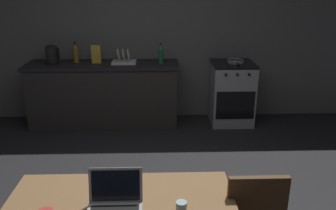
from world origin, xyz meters
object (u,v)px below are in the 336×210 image
stove_oven (231,93)px  bottle_b (76,53)px  electric_kettle (52,55)px  laptop (115,205)px  dish_rack (124,60)px  frying_pan (236,61)px  cereal_box (96,54)px  bottle (161,54)px

stove_oven → bottle_b: bottle_b is taller
stove_oven → bottle_b: bearing=177.9°
stove_oven → electric_kettle: electric_kettle is taller
laptop → dish_rack: 3.22m
frying_pan → cereal_box: (-1.98, 0.05, 0.10)m
laptop → bottle_b: (-0.90, 3.29, 0.26)m
laptop → dish_rack: bearing=91.9°
laptop → cereal_box: bearing=98.7°
stove_oven → frying_pan: bearing=-42.5°
stove_oven → laptop: size_ratio=2.85×
bottle → electric_kettle: bearing=178.1°
electric_kettle → bottle: bottle is taller
stove_oven → cereal_box: cereal_box is taller
cereal_box → frying_pan: bearing=-1.4°
dish_rack → bottle: bearing=-5.5°
electric_kettle → dish_rack: size_ratio=0.77×
bottle_b → stove_oven: bearing=-2.1°
stove_oven → dish_rack: 1.64m
electric_kettle → bottle_b: bearing=14.0°
bottle → bottle_b: (-1.21, 0.13, -0.00)m
stove_oven → electric_kettle: size_ratio=3.49×
electric_kettle → frying_pan: size_ratio=0.63×
stove_oven → electric_kettle: 2.64m
electric_kettle → cereal_box: (0.62, 0.02, 0.00)m
frying_pan → cereal_box: bearing=178.6°
frying_pan → dish_rack: bearing=179.0°
cereal_box → bottle_b: bottle_b is taller
cereal_box → bottle_b: bearing=168.6°
stove_oven → electric_kettle: (-2.57, 0.00, 0.58)m
electric_kettle → bottle_b: size_ratio=0.90×
stove_oven → bottle_b: (-2.25, 0.08, 0.59)m
electric_kettle → bottle_b: (0.32, 0.08, 0.01)m
bottle → bottle_b: same height
laptop → bottle_b: size_ratio=1.11×
bottle → cereal_box: size_ratio=1.14×
laptop → bottle: (0.31, 3.16, 0.26)m
cereal_box → electric_kettle: bearing=-178.1°
stove_oven → laptop: laptop is taller
cereal_box → dish_rack: 0.40m
electric_kettle → bottle: bearing=-1.9°
laptop → bottle: bearing=82.5°
cereal_box → bottle_b: (-0.30, 0.06, 0.01)m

